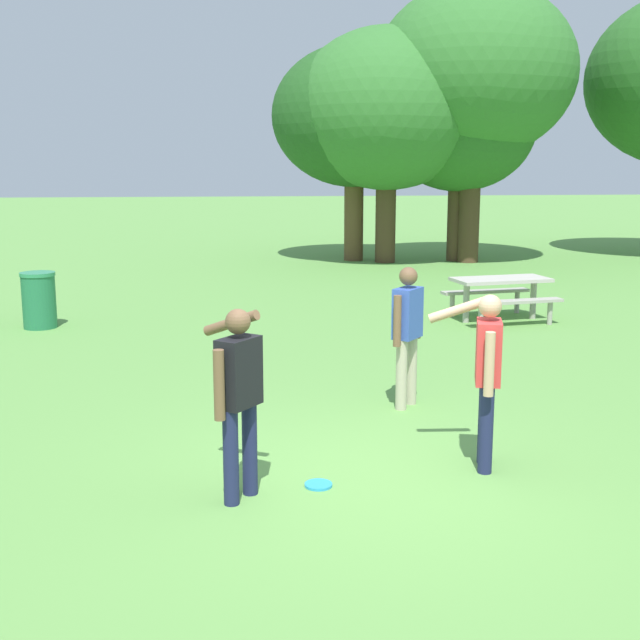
{
  "coord_description": "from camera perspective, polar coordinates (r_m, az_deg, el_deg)",
  "views": [
    {
      "loc": [
        -1.2,
        -6.94,
        2.82
      ],
      "look_at": [
        -0.15,
        2.42,
        1.0
      ],
      "focal_mm": 46.35,
      "sensor_mm": 36.0,
      "label": 1
    }
  ],
  "objects": [
    {
      "name": "picnic_table_near",
      "position": [
        15.08,
        12.36,
        2.07
      ],
      "size": [
        1.91,
        1.68,
        0.77
      ],
      "color": "#B2ADA3",
      "rests_on": "ground"
    },
    {
      "name": "trash_can_further_along",
      "position": [
        14.89,
        -18.83,
        1.32
      ],
      "size": [
        0.59,
        0.59,
        0.96
      ],
      "color": "#237047",
      "rests_on": "ground"
    },
    {
      "name": "person_thrower",
      "position": [
        6.89,
        -5.69,
        -4.78
      ],
      "size": [
        0.51,
        0.84,
        1.64
      ],
      "color": "#1E234C",
      "rests_on": "ground"
    },
    {
      "name": "tree_slender_mid",
      "position": [
        23.74,
        10.59,
        16.42
      ],
      "size": [
        5.52,
        5.52,
        7.53
      ],
      "color": "#4C3823",
      "rests_on": "ground"
    },
    {
      "name": "tree_tall_left",
      "position": [
        23.7,
        2.4,
        13.85
      ],
      "size": [
        4.63,
        4.63,
        6.02
      ],
      "color": "brown",
      "rests_on": "ground"
    },
    {
      "name": "frisbee",
      "position": [
        7.42,
        -0.11,
        -11.31
      ],
      "size": [
        0.25,
        0.25,
        0.03
      ],
      "primitive_type": "cylinder",
      "color": "#2D9EDB",
      "rests_on": "ground"
    },
    {
      "name": "ground_plane",
      "position": [
        7.59,
        3.2,
        -10.91
      ],
      "size": [
        120.0,
        120.0,
        0.0
      ],
      "primitive_type": "plane",
      "color": "#609947"
    },
    {
      "name": "tree_broad_center",
      "position": [
        23.3,
        4.66,
        14.26
      ],
      "size": [
        5.15,
        5.15,
        6.4
      ],
      "color": "#4C3823",
      "rests_on": "ground"
    },
    {
      "name": "person_bystander",
      "position": [
        7.71,
        11.41,
        -3.25
      ],
      "size": [
        0.64,
        0.74,
        1.64
      ],
      "color": "#1E234C",
      "rests_on": "ground"
    },
    {
      "name": "person_catcher",
      "position": [
        9.52,
        6.05,
        -0.51
      ],
      "size": [
        0.41,
        0.5,
        1.64
      ],
      "color": "#B7AD93",
      "rests_on": "ground"
    },
    {
      "name": "tree_far_right",
      "position": [
        23.91,
        9.61,
        12.99
      ],
      "size": [
        4.24,
        4.24,
        5.56
      ],
      "color": "#4C3823",
      "rests_on": "ground"
    }
  ]
}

